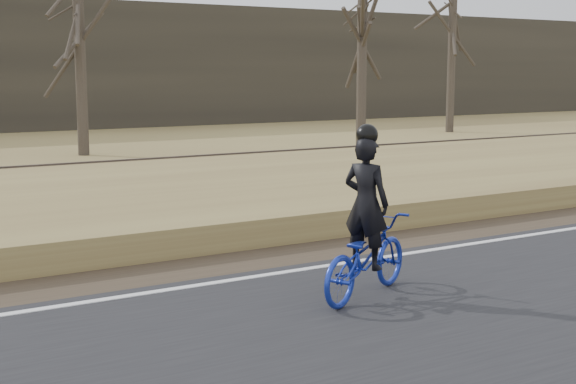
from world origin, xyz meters
TOP-DOWN VIEW (x-y plane):
  - ground at (0.00, 0.00)m, footprint 120.00×120.00m
  - road at (0.00, -2.50)m, footprint 120.00×6.00m
  - edge_line at (0.00, 0.20)m, footprint 120.00×0.12m
  - shoulder at (0.00, 1.20)m, footprint 120.00×1.60m
  - embankment at (0.00, 4.20)m, footprint 120.00×5.00m
  - cyclist at (3.03, -1.28)m, footprint 1.95×1.35m
  - bare_tree_center at (5.23, 17.02)m, footprint 0.36×0.36m
  - bare_tree_right at (14.15, 13.88)m, footprint 0.36×0.36m
  - bare_tree_far_right at (22.35, 18.29)m, footprint 0.36×0.36m

SIDE VIEW (x-z plane):
  - ground at x=0.00m, z-range 0.00..0.00m
  - shoulder at x=0.00m, z-range 0.00..0.04m
  - road at x=0.00m, z-range 0.00..0.06m
  - edge_line at x=0.00m, z-range 0.06..0.07m
  - embankment at x=0.00m, z-range 0.00..0.44m
  - cyclist at x=3.03m, z-range -0.33..1.75m
  - bare_tree_right at x=14.15m, z-range 0.00..7.07m
  - bare_tree_center at x=5.23m, z-range 0.00..7.82m
  - bare_tree_far_right at x=22.35m, z-range 0.00..8.14m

